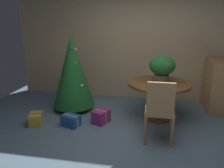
% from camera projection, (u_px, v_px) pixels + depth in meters
% --- Properties ---
extents(ground_plane, '(6.60, 6.60, 0.00)m').
position_uv_depth(ground_plane, '(129.00, 143.00, 3.48)').
color(ground_plane, slate).
extents(back_wall_panel, '(6.00, 0.10, 2.60)m').
position_uv_depth(back_wall_panel, '(141.00, 44.00, 5.19)').
color(back_wall_panel, tan).
rests_on(back_wall_panel, ground_plane).
extents(round_dining_table, '(1.16, 1.16, 0.72)m').
position_uv_depth(round_dining_table, '(159.00, 91.00, 4.22)').
color(round_dining_table, brown).
rests_on(round_dining_table, ground_plane).
extents(flower_vase, '(0.48, 0.48, 0.50)m').
position_uv_depth(flower_vase, '(162.00, 67.00, 4.11)').
color(flower_vase, '#665B51').
rests_on(flower_vase, round_dining_table).
extents(wooden_chair_near, '(0.44, 0.42, 1.00)m').
position_uv_depth(wooden_chair_near, '(160.00, 109.00, 3.34)').
color(wooden_chair_near, '#B27F4C').
rests_on(wooden_chair_near, ground_plane).
extents(holiday_tree, '(0.85, 0.85, 1.56)m').
position_uv_depth(holiday_tree, '(72.00, 71.00, 4.57)').
color(holiday_tree, brown).
rests_on(holiday_tree, ground_plane).
extents(gift_box_gold, '(0.30, 0.34, 0.21)m').
position_uv_depth(gift_box_gold, '(36.00, 119.00, 4.08)').
color(gift_box_gold, gold).
rests_on(gift_box_gold, ground_plane).
extents(gift_box_blue, '(0.37, 0.31, 0.20)m').
position_uv_depth(gift_box_blue, '(71.00, 120.00, 4.01)').
color(gift_box_blue, '#1E569E').
rests_on(gift_box_blue, ground_plane).
extents(gift_box_purple, '(0.33, 0.37, 0.24)m').
position_uv_depth(gift_box_purple, '(101.00, 117.00, 4.13)').
color(gift_box_purple, '#9E287A').
rests_on(gift_box_purple, ground_plane).
extents(wooden_cabinet, '(0.44, 0.80, 1.07)m').
position_uv_depth(wooden_cabinet, '(217.00, 85.00, 4.64)').
color(wooden_cabinet, '#B27F4C').
rests_on(wooden_cabinet, ground_plane).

